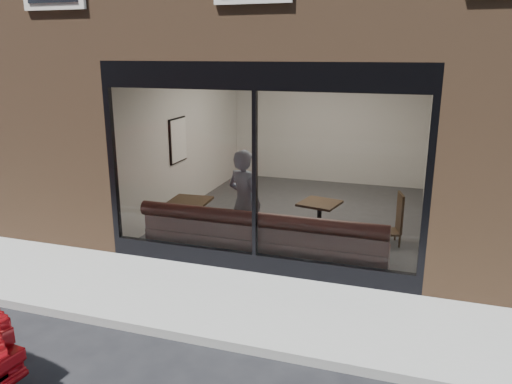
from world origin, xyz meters
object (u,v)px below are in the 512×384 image
(cafe_table_left, at_px, (189,201))
(cafe_chair_left, at_px, (244,212))
(cafe_table_right, at_px, (320,203))
(cafe_chair_right, at_px, (388,232))
(person, at_px, (244,202))
(banquette, at_px, (263,249))

(cafe_table_left, distance_m, cafe_chair_left, 1.41)
(cafe_table_right, height_order, cafe_chair_right, cafe_table_right)
(person, bearing_deg, cafe_table_right, -121.32)
(cafe_chair_right, bearing_deg, cafe_chair_left, -20.01)
(cafe_table_right, height_order, cafe_chair_left, cafe_table_right)
(cafe_table_left, xyz_separation_m, cafe_table_right, (2.26, 0.60, 0.00))
(cafe_chair_right, bearing_deg, cafe_table_left, -0.24)
(cafe_table_right, bearing_deg, cafe_chair_right, 13.74)
(banquette, height_order, cafe_table_left, cafe_table_left)
(cafe_chair_right, bearing_deg, person, 11.66)
(cafe_table_left, relative_size, cafe_chair_right, 1.76)
(person, bearing_deg, banquette, 165.81)
(cafe_table_left, relative_size, cafe_chair_left, 1.83)
(cafe_table_right, bearing_deg, person, -142.64)
(banquette, distance_m, person, 0.85)
(cafe_table_left, distance_m, cafe_table_right, 2.33)
(person, xyz_separation_m, cafe_table_right, (1.12, 0.85, -0.16))
(banquette, relative_size, cafe_table_left, 5.76)
(person, relative_size, cafe_table_left, 2.59)
(person, bearing_deg, cafe_chair_left, -49.10)
(cafe_chair_left, bearing_deg, banquette, 124.32)
(banquette, xyz_separation_m, cafe_chair_right, (1.89, 1.44, 0.01))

